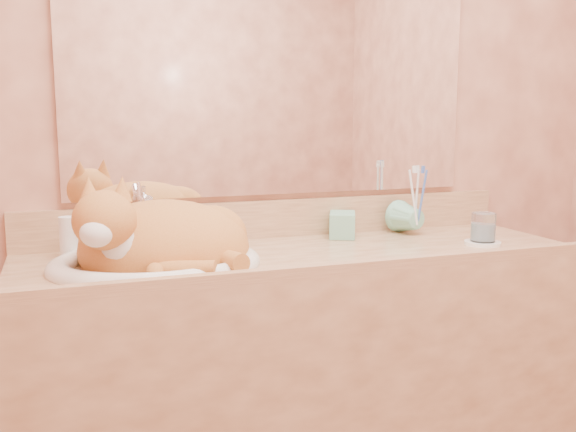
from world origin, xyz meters
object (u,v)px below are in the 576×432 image
object	(u,v)px
vanity_counter	(307,394)
soap_dispenser	(342,212)
toothbrush_cup	(417,221)
sink_basin	(155,235)
cat	(157,237)
water_glass	(483,227)

from	to	relation	value
vanity_counter	soap_dispenser	xyz separation A→B (m)	(0.17, 0.13, 0.51)
soap_dispenser	toothbrush_cup	size ratio (longest dim) A/B	1.66
toothbrush_cup	vanity_counter	bearing A→B (deg)	-164.17
vanity_counter	sink_basin	distance (m)	0.66
vanity_counter	toothbrush_cup	bearing A→B (deg)	15.83
sink_basin	vanity_counter	bearing A→B (deg)	4.16
vanity_counter	toothbrush_cup	xyz separation A→B (m)	(0.43, 0.12, 0.47)
sink_basin	soap_dispenser	bearing A→B (deg)	16.03
soap_dispenser	toothbrush_cup	bearing A→B (deg)	22.10
cat	water_glass	xyz separation A→B (m)	(0.97, -0.05, -0.02)
vanity_counter	water_glass	world-z (taller)	water_glass
sink_basin	water_glass	xyz separation A→B (m)	(0.97, -0.05, -0.03)
vanity_counter	soap_dispenser	size ratio (longest dim) A/B	8.96
soap_dispenser	water_glass	world-z (taller)	soap_dispenser
vanity_counter	cat	world-z (taller)	cat
cat	soap_dispenser	distance (m)	0.61
soap_dispenser	cat	bearing A→B (deg)	-140.65
vanity_counter	water_glass	distance (m)	0.73
sink_basin	water_glass	distance (m)	0.97
vanity_counter	sink_basin	size ratio (longest dim) A/B	3.01
cat	soap_dispenser	bearing A→B (deg)	28.57
vanity_counter	water_glass	bearing A→B (deg)	-6.85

